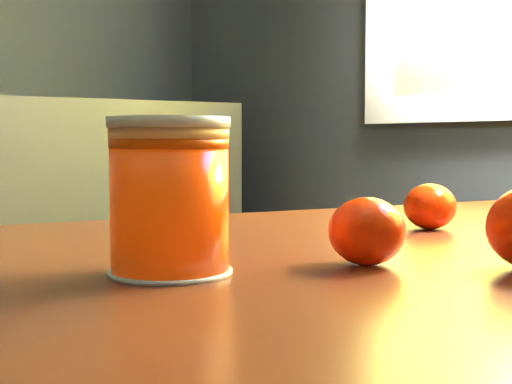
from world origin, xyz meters
TOP-DOWN VIEW (x-y plane):
  - table at (0.99, -0.01)m, footprint 1.02×0.78m
  - juice_glass at (0.77, -0.02)m, footprint 0.09×0.09m
  - orange_front at (0.91, -0.07)m, footprint 0.06×0.06m
  - orange_back at (1.12, 0.06)m, footprint 0.07×0.07m

SIDE VIEW (x-z plane):
  - table at x=0.99m, z-range 0.26..0.97m
  - orange_back at x=1.12m, z-range 0.71..0.76m
  - orange_front at x=0.91m, z-range 0.71..0.76m
  - juice_glass at x=0.77m, z-range 0.71..0.82m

